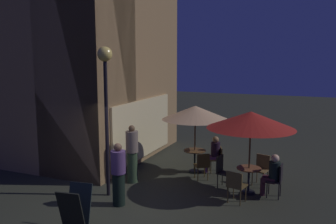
# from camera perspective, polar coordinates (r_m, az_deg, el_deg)

# --- Properties ---
(ground_plane) EXTENTS (60.00, 60.00, 0.00)m
(ground_plane) POSITION_cam_1_polar(r_m,az_deg,el_deg) (9.40, -9.13, -15.23)
(ground_plane) COLOR #292B21
(cafe_building) EXTENTS (6.19, 8.06, 9.31)m
(cafe_building) POSITION_cam_1_polar(r_m,az_deg,el_deg) (13.56, -16.43, 12.00)
(cafe_building) COLOR #957248
(cafe_building) RESTS_ON ground
(street_lamp_near_corner) EXTENTS (0.40, 0.40, 4.10)m
(street_lamp_near_corner) POSITION_cam_1_polar(r_m,az_deg,el_deg) (9.57, -10.06, 4.68)
(street_lamp_near_corner) COLOR black
(street_lamp_near_corner) RESTS_ON ground
(menu_sandwich_board) EXTENTS (0.75, 0.65, 0.99)m
(menu_sandwich_board) POSITION_cam_1_polar(r_m,az_deg,el_deg) (8.30, -14.76, -14.90)
(menu_sandwich_board) COLOR black
(menu_sandwich_board) RESTS_ON ground
(cafe_table_0) EXTENTS (0.73, 0.73, 0.76)m
(cafe_table_0) POSITION_cam_1_polar(r_m,az_deg,el_deg) (11.88, 4.34, -7.13)
(cafe_table_0) COLOR black
(cafe_table_0) RESTS_ON ground
(cafe_table_1) EXTENTS (0.69, 0.69, 0.74)m
(cafe_table_1) POSITION_cam_1_polar(r_m,az_deg,el_deg) (10.36, 12.92, -9.93)
(cafe_table_1) COLOR black
(cafe_table_1) RESTS_ON ground
(patio_umbrella_0) EXTENTS (2.19, 2.19, 2.25)m
(patio_umbrella_0) POSITION_cam_1_polar(r_m,az_deg,el_deg) (11.56, 4.42, -0.14)
(patio_umbrella_0) COLOR black
(patio_umbrella_0) RESTS_ON ground
(patio_umbrella_1) EXTENTS (2.43, 2.43, 2.35)m
(patio_umbrella_1) POSITION_cam_1_polar(r_m,az_deg,el_deg) (9.97, 13.23, -1.30)
(patio_umbrella_1) COLOR black
(patio_umbrella_1) RESTS_ON ground
(cafe_chair_0) EXTENTS (0.57, 0.57, 0.87)m
(cafe_chair_0) POSITION_cam_1_polar(r_m,az_deg,el_deg) (11.16, 5.56, -8.35)
(cafe_chair_0) COLOR #533E1A
(cafe_chair_0) RESTS_ON ground
(cafe_chair_1) EXTENTS (0.53, 0.53, 0.86)m
(cafe_chair_1) POSITION_cam_1_polar(r_m,az_deg,el_deg) (11.97, 8.06, -7.23)
(cafe_chair_1) COLOR #4E3D20
(cafe_chair_1) RESTS_ON ground
(cafe_chair_2) EXTENTS (0.52, 0.52, 0.91)m
(cafe_chair_2) POSITION_cam_1_polar(r_m,az_deg,el_deg) (11.10, 14.88, -8.56)
(cafe_chair_2) COLOR brown
(cafe_chair_2) RESTS_ON ground
(cafe_chair_3) EXTENTS (0.48, 0.48, 0.95)m
(cafe_chair_3) POSITION_cam_1_polar(r_m,az_deg,el_deg) (10.65, 8.76, -9.07)
(cafe_chair_3) COLOR black
(cafe_chair_3) RESTS_ON ground
(cafe_chair_4) EXTENTS (0.52, 0.52, 0.88)m
(cafe_chair_4) POSITION_cam_1_polar(r_m,az_deg,el_deg) (9.58, 10.88, -11.34)
(cafe_chair_4) COLOR #4F3F20
(cafe_chair_4) RESTS_ON ground
(cafe_chair_5) EXTENTS (0.41, 0.41, 0.94)m
(cafe_chair_5) POSITION_cam_1_polar(r_m,az_deg,el_deg) (10.21, 17.29, -10.12)
(cafe_chair_5) COLOR black
(cafe_chair_5) RESTS_ON ground
(patron_seated_0) EXTENTS (0.42, 0.51, 1.23)m
(patron_seated_0) POSITION_cam_1_polar(r_m,az_deg,el_deg) (11.90, 7.38, -6.45)
(patron_seated_0) COLOR #63366C
(patron_seated_0) RESTS_ON ground
(patron_seated_1) EXTENTS (0.32, 0.52, 1.21)m
(patron_seated_1) POSITION_cam_1_polar(r_m,az_deg,el_deg) (10.20, 16.49, -9.40)
(patron_seated_1) COLOR #442027
(patron_seated_1) RESTS_ON ground
(patron_standing_2) EXTENTS (0.38, 0.38, 1.65)m
(patron_standing_2) POSITION_cam_1_polar(r_m,az_deg,el_deg) (9.32, -8.02, -9.98)
(patron_standing_2) COLOR black
(patron_standing_2) RESTS_ON ground
(patron_standing_3) EXTENTS (0.38, 0.38, 1.79)m
(patron_standing_3) POSITION_cam_1_polar(r_m,az_deg,el_deg) (10.90, -5.82, -6.75)
(patron_standing_3) COLOR #30432A
(patron_standing_3) RESTS_ON ground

